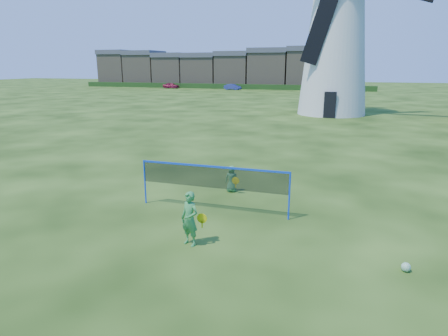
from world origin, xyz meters
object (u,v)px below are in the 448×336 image
windmill (336,42)px  play_ball (406,267)px  player_girl (190,219)px  car_right (233,87)px  player_boy (232,179)px  car_left (171,85)px  badminton_net (213,178)px

windmill → play_ball: size_ratio=92.78×
player_girl → car_right: 67.50m
player_boy → car_left: 69.11m
play_ball → windmill: bearing=95.7°
player_boy → car_left: size_ratio=0.30×
badminton_net → player_boy: 2.20m
player_boy → badminton_net: bearing=85.5°
player_girl → play_ball: (5.36, 0.22, -0.63)m
windmill → car_left: bearing=133.8°
player_boy → play_ball: 7.13m
windmill → player_boy: size_ratio=20.13×
badminton_net → player_boy: bearing=89.5°
windmill → car_left: windmill is taller
badminton_net → windmill: bearing=84.9°
player_boy → car_right: car_right is taller
player_girl → car_left: (-31.60, 66.23, -0.16)m
windmill → badminton_net: 28.97m
player_girl → player_boy: bearing=113.2°
windmill → car_right: windmill is taller
badminton_net → player_girl: 2.59m
windmill → player_boy: 27.05m
player_boy → car_left: bearing=-67.0°
badminton_net → player_girl: bearing=-84.8°
car_left → windmill: bearing=-134.6°
play_ball → player_girl: bearing=-177.6°
badminton_net → car_right: (-17.61, 62.55, -0.57)m
badminton_net → car_left: badminton_net is taller
car_right → play_ball: bearing=-145.1°
windmill → car_left: 49.40m
badminton_net → car_left: (-31.36, 63.68, -0.56)m
play_ball → car_left: 75.65m
play_ball → car_left: bearing=119.2°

